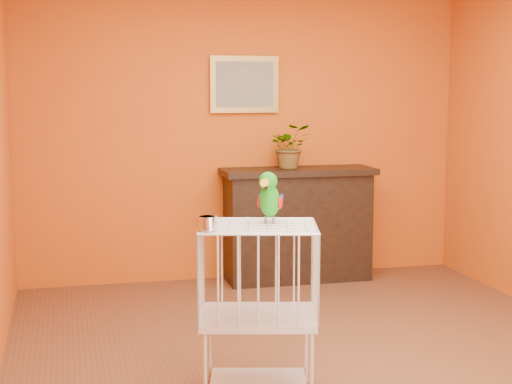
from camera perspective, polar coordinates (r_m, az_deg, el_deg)
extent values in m
plane|color=brown|center=(5.17, 4.84, -11.93)|extent=(4.50, 4.50, 0.00)
plane|color=#C75812|center=(7.05, -0.90, 4.17)|extent=(4.00, 0.00, 4.00)
cube|color=black|center=(7.04, 3.04, -2.58)|extent=(1.28, 0.43, 0.96)
cube|color=black|center=(6.96, 3.07, 1.51)|extent=(1.36, 0.49, 0.05)
cube|color=black|center=(6.86, 3.51, -2.86)|extent=(0.89, 0.02, 0.48)
cube|color=#521917|center=(6.94, 1.05, -3.62)|extent=(0.05, 0.19, 0.30)
cube|color=#3D5329|center=(6.96, 1.73, -3.59)|extent=(0.05, 0.19, 0.30)
cube|color=#521917|center=(6.98, 2.49, -3.55)|extent=(0.05, 0.19, 0.30)
cube|color=#3D5329|center=(7.01, 3.33, -3.51)|extent=(0.05, 0.19, 0.30)
cube|color=#521917|center=(7.04, 4.16, -3.46)|extent=(0.05, 0.19, 0.30)
imported|color=#26722D|center=(6.96, 2.41, 3.00)|extent=(0.39, 0.43, 0.31)
cube|color=#B99642|center=(7.01, -0.85, 7.83)|extent=(0.62, 0.03, 0.50)
cube|color=gray|center=(6.99, -0.82, 7.83)|extent=(0.52, 0.01, 0.40)
cube|color=silver|center=(4.54, 0.15, -13.68)|extent=(0.62, 0.53, 0.02)
cube|color=silver|center=(4.42, 0.15, -9.10)|extent=(0.73, 0.62, 0.04)
cube|color=silver|center=(4.30, 0.15, -2.50)|extent=(0.73, 0.62, 0.01)
cylinder|color=silver|center=(4.29, -3.74, -12.97)|extent=(0.02, 0.02, 0.44)
cylinder|color=silver|center=(4.30, 4.06, -12.96)|extent=(0.02, 0.02, 0.44)
cylinder|color=silver|center=(4.71, -3.39, -11.09)|extent=(0.02, 0.02, 0.44)
cylinder|color=silver|center=(4.71, 3.67, -11.08)|extent=(0.02, 0.02, 0.44)
cylinder|color=silver|center=(4.13, -3.56, -2.27)|extent=(0.10, 0.10, 0.07)
cylinder|color=#59544C|center=(4.36, 0.70, -2.05)|extent=(0.01, 0.01, 0.04)
cylinder|color=#59544C|center=(4.34, 1.29, -2.08)|extent=(0.01, 0.01, 0.04)
ellipsoid|color=#149A0F|center=(4.33, 0.99, -0.63)|extent=(0.18, 0.20, 0.21)
ellipsoid|color=#149A0F|center=(4.29, 0.88, 0.79)|extent=(0.14, 0.15, 0.10)
cone|color=orange|center=(4.24, 0.70, 0.57)|extent=(0.08, 0.08, 0.07)
cone|color=black|center=(4.26, 0.74, 0.33)|extent=(0.04, 0.04, 0.03)
sphere|color=black|center=(4.28, 0.35, 0.93)|extent=(0.01, 0.01, 0.01)
sphere|color=black|center=(4.26, 1.27, 0.90)|extent=(0.01, 0.01, 0.01)
ellipsoid|color=#A50C0C|center=(4.36, 0.29, -0.70)|extent=(0.05, 0.07, 0.07)
ellipsoid|color=navy|center=(4.33, 1.77, -0.77)|extent=(0.05, 0.07, 0.07)
cone|color=#149A0F|center=(4.41, 1.24, -1.41)|extent=(0.13, 0.16, 0.11)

